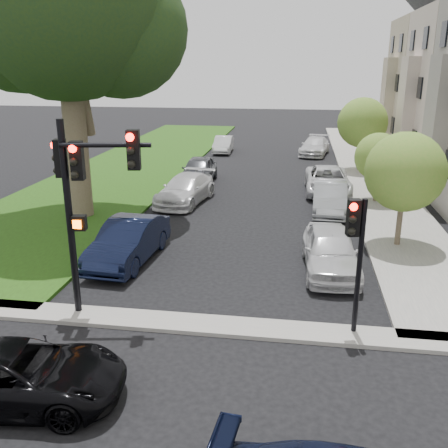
# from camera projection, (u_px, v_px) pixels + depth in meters

# --- Properties ---
(ground) EXTENTS (140.00, 140.00, 0.00)m
(ground) POSITION_uv_depth(u_px,v_px,m) (192.00, 369.00, 11.74)
(ground) COLOR black
(ground) RESTS_ON ground
(grass_strip) EXTENTS (8.00, 44.00, 0.12)m
(grass_strip) POSITION_uv_depth(u_px,v_px,m) (139.00, 163.00, 35.58)
(grass_strip) COLOR #203D10
(grass_strip) RESTS_ON ground
(sidewalk_right) EXTENTS (3.50, 44.00, 0.12)m
(sidewalk_right) POSITION_uv_depth(u_px,v_px,m) (366.00, 170.00, 33.33)
(sidewalk_right) COLOR gray
(sidewalk_right) RESTS_ON ground
(sidewalk_cross) EXTENTS (60.00, 1.00, 0.12)m
(sidewalk_cross) POSITION_uv_depth(u_px,v_px,m) (207.00, 325.00, 13.60)
(sidewalk_cross) COLOR gray
(sidewalk_cross) RESTS_ON ground
(house_d) EXTENTS (7.70, 7.55, 15.97)m
(house_d) POSITION_uv_depth(u_px,v_px,m) (444.00, 62.00, 36.51)
(house_d) COLOR #A19886
(house_d) RESTS_ON ground
(small_tree_a) EXTENTS (2.99, 2.99, 4.49)m
(small_tree_a) POSITION_uv_depth(u_px,v_px,m) (405.00, 172.00, 18.61)
(small_tree_a) COLOR brown
(small_tree_a) RESTS_ON ground
(small_tree_b) EXTENTS (2.40, 2.40, 3.60)m
(small_tree_b) POSITION_uv_depth(u_px,v_px,m) (379.00, 157.00, 24.93)
(small_tree_b) COLOR brown
(small_tree_b) RESTS_ON ground
(small_tree_c) EXTENTS (3.20, 3.20, 4.80)m
(small_tree_c) POSITION_uv_depth(u_px,v_px,m) (363.00, 123.00, 32.10)
(small_tree_c) COLOR brown
(small_tree_c) RESTS_ON ground
(traffic_signal_main) EXTENTS (2.70, 0.71, 5.52)m
(traffic_signal_main) POSITION_uv_depth(u_px,v_px,m) (82.00, 185.00, 13.15)
(traffic_signal_main) COLOR black
(traffic_signal_main) RESTS_ON ground
(traffic_signal_secondary) EXTENTS (0.50, 0.40, 3.73)m
(traffic_signal_secondary) POSITION_uv_depth(u_px,v_px,m) (356.00, 242.00, 12.46)
(traffic_signal_secondary) COLOR black
(traffic_signal_secondary) RESTS_ON ground
(car_cross_near) EXTENTS (4.80, 2.65, 1.27)m
(car_cross_near) POSITION_uv_depth(u_px,v_px,m) (16.00, 374.00, 10.47)
(car_cross_near) COLOR black
(car_cross_near) RESTS_ON ground
(car_parked_0) EXTENTS (2.00, 4.54, 1.52)m
(car_parked_0) POSITION_uv_depth(u_px,v_px,m) (330.00, 250.00, 17.05)
(car_parked_0) COLOR silver
(car_parked_0) RESTS_ON ground
(car_parked_1) EXTENTS (1.68, 4.47, 1.46)m
(car_parked_1) POSITION_uv_depth(u_px,v_px,m) (330.00, 198.00, 23.76)
(car_parked_1) COLOR #999BA0
(car_parked_1) RESTS_ON ground
(car_parked_2) EXTENTS (2.46, 5.18, 1.43)m
(car_parked_2) POSITION_uv_depth(u_px,v_px,m) (328.00, 181.00, 27.36)
(car_parked_2) COLOR silver
(car_parked_2) RESTS_ON ground
(car_parked_4) EXTENTS (2.71, 4.99, 1.37)m
(car_parked_4) POSITION_uv_depth(u_px,v_px,m) (315.00, 146.00, 38.82)
(car_parked_4) COLOR silver
(car_parked_4) RESTS_ON ground
(car_parked_5) EXTENTS (1.94, 4.75, 1.53)m
(car_parked_5) POSITION_uv_depth(u_px,v_px,m) (128.00, 241.00, 17.92)
(car_parked_5) COLOR black
(car_parked_5) RESTS_ON ground
(car_parked_6) EXTENTS (2.69, 5.11, 1.41)m
(car_parked_6) POSITION_uv_depth(u_px,v_px,m) (185.00, 189.00, 25.50)
(car_parked_6) COLOR silver
(car_parked_6) RESTS_ON ground
(car_parked_7) EXTENTS (1.92, 4.57, 1.54)m
(car_parked_7) POSITION_uv_depth(u_px,v_px,m) (199.00, 170.00, 29.77)
(car_parked_7) COLOR #3F4247
(car_parked_7) RESTS_ON ground
(car_parked_9) EXTENTS (1.48, 3.92, 1.28)m
(car_parked_9) POSITION_uv_depth(u_px,v_px,m) (223.00, 144.00, 39.95)
(car_parked_9) COLOR silver
(car_parked_9) RESTS_ON ground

